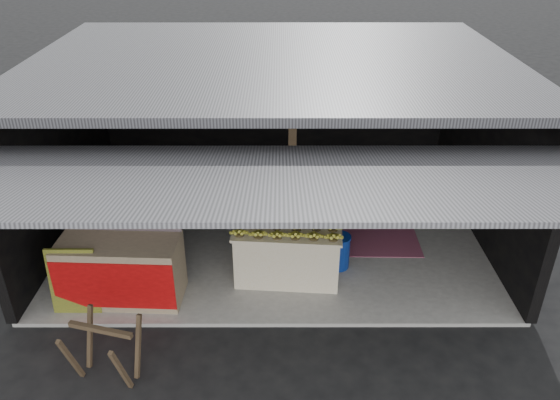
{
  "coord_description": "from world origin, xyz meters",
  "views": [
    {
      "loc": [
        0.11,
        -5.62,
        5.06
      ],
      "look_at": [
        0.12,
        1.57,
        1.1
      ],
      "focal_mm": 35.0,
      "sensor_mm": 36.0,
      "label": 1
    }
  ],
  "objects_px": {
    "sawhorse": "(104,347)",
    "water_barrel": "(338,252)",
    "banana_table": "(288,250)",
    "neighbor_stall": "(121,267)",
    "plastic_chair": "(380,197)",
    "white_crate": "(278,214)"
  },
  "relations": [
    {
      "from": "sawhorse",
      "to": "water_barrel",
      "type": "bearing_deg",
      "value": 52.27
    },
    {
      "from": "banana_table",
      "to": "neighbor_stall",
      "type": "bearing_deg",
      "value": -162.48
    },
    {
      "from": "neighbor_stall",
      "to": "plastic_chair",
      "type": "height_order",
      "value": "neighbor_stall"
    },
    {
      "from": "sawhorse",
      "to": "plastic_chair",
      "type": "xyz_separation_m",
      "value": [
        3.8,
        3.56,
        0.05
      ]
    },
    {
      "from": "banana_table",
      "to": "sawhorse",
      "type": "height_order",
      "value": "banana_table"
    },
    {
      "from": "water_barrel",
      "to": "neighbor_stall",
      "type": "bearing_deg",
      "value": -166.84
    },
    {
      "from": "banana_table",
      "to": "white_crate",
      "type": "xyz_separation_m",
      "value": [
        -0.15,
        0.84,
        0.12
      ]
    },
    {
      "from": "banana_table",
      "to": "plastic_chair",
      "type": "distance_m",
      "value": 2.24
    },
    {
      "from": "banana_table",
      "to": "neighbor_stall",
      "type": "xyz_separation_m",
      "value": [
        -2.34,
        -0.54,
        0.08
      ]
    },
    {
      "from": "white_crate",
      "to": "neighbor_stall",
      "type": "height_order",
      "value": "neighbor_stall"
    },
    {
      "from": "neighbor_stall",
      "to": "water_barrel",
      "type": "height_order",
      "value": "neighbor_stall"
    },
    {
      "from": "sawhorse",
      "to": "water_barrel",
      "type": "distance_m",
      "value": 3.69
    },
    {
      "from": "white_crate",
      "to": "plastic_chair",
      "type": "relative_size",
      "value": 1.34
    },
    {
      "from": "water_barrel",
      "to": "plastic_chair",
      "type": "distance_m",
      "value": 1.61
    },
    {
      "from": "banana_table",
      "to": "water_barrel",
      "type": "distance_m",
      "value": 0.82
    },
    {
      "from": "plastic_chair",
      "to": "banana_table",
      "type": "bearing_deg",
      "value": -150.35
    },
    {
      "from": "banana_table",
      "to": "white_crate",
      "type": "height_order",
      "value": "white_crate"
    },
    {
      "from": "neighbor_stall",
      "to": "sawhorse",
      "type": "relative_size",
      "value": 1.99
    },
    {
      "from": "banana_table",
      "to": "plastic_chair",
      "type": "bearing_deg",
      "value": 47.89
    },
    {
      "from": "neighbor_stall",
      "to": "white_crate",
      "type": "bearing_deg",
      "value": 34.77
    },
    {
      "from": "sawhorse",
      "to": "banana_table",
      "type": "bearing_deg",
      "value": 58.38
    },
    {
      "from": "water_barrel",
      "to": "banana_table",
      "type": "bearing_deg",
      "value": -166.38
    }
  ]
}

